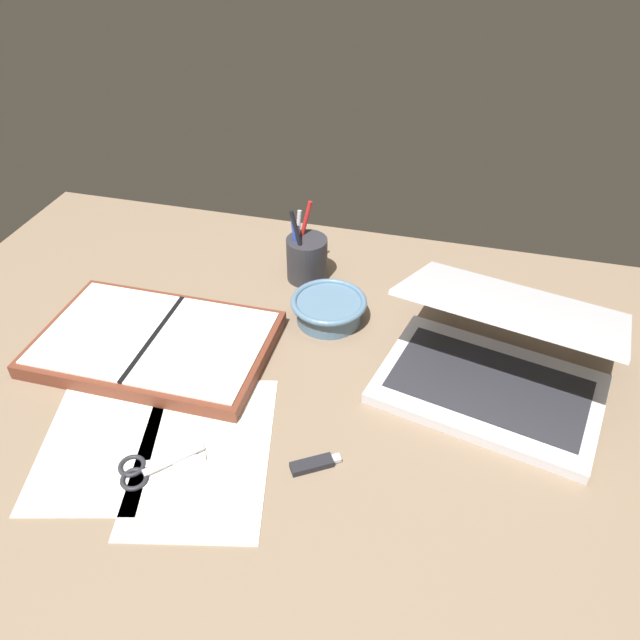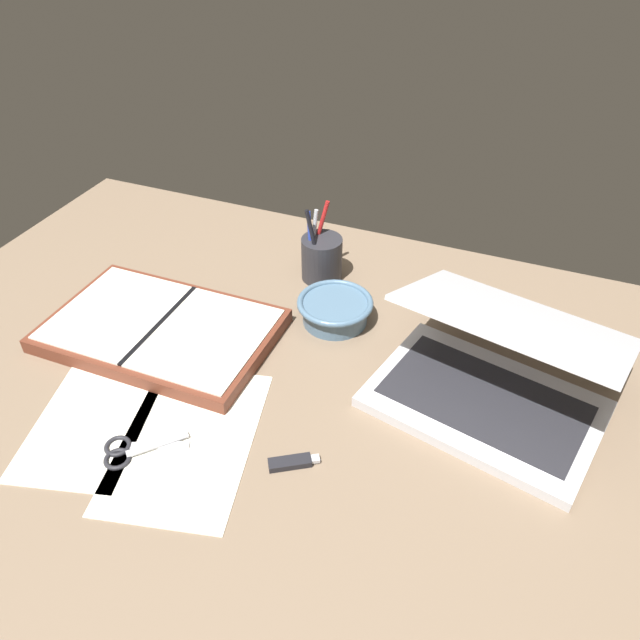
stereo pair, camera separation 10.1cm
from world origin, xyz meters
The scene contains 9 objects.
desk_top centered at (0.00, 0.00, 1.00)cm, with size 140.00×100.00×2.00cm, color #75604C.
laptop centered at (33.90, 8.38, 6.97)cm, with size 39.19×36.02×16.29cm.
bowl centered at (4.56, 17.46, 4.59)cm, with size 13.59×13.59×4.62cm.
pen_cup centered at (-2.92, 29.51, 6.54)cm, with size 7.93×7.93×15.34cm.
planner centered at (-21.91, 2.06, 3.42)cm, with size 38.74×25.13×3.02cm.
scissors centered at (-12.04, -21.86, 2.33)cm, with size 11.58×9.88×0.80cm.
paper_sheet_front centered at (-5.23, -16.61, 2.08)cm, with size 18.67×29.37×0.16cm, color silver.
paper_sheet_beside_planner centered at (-20.99, -17.20, 2.08)cm, with size 16.18×28.57×0.16cm, color silver.
usb_drive centered at (10.57, -15.07, 2.50)cm, with size 6.93×5.22×1.00cm.
Camera 2 is at (35.14, -65.19, 71.98)cm, focal length 35.00 mm.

